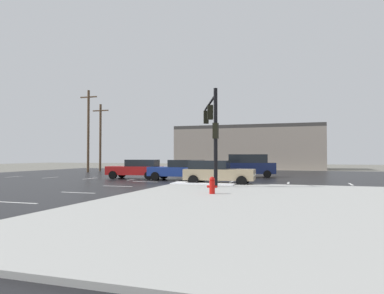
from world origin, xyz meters
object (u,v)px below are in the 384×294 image
sedan_blue (180,169)px  utility_pole_far (88,129)px  sedan_tan (217,172)px  sedan_red (137,169)px  suv_navy (248,165)px  fire_hydrant (212,185)px  utility_pole_distant (100,136)px  traffic_signal_mast (212,123)px

sedan_blue → utility_pole_far: 18.26m
sedan_tan → sedan_red: same height
suv_navy → sedan_tan: bearing=-101.3°
fire_hydrant → suv_navy: bearing=92.2°
fire_hydrant → sedan_red: (-9.08, 10.41, 0.32)m
sedan_blue → utility_pole_far: bearing=-34.2°
sedan_tan → sedan_blue: (-3.73, 3.35, 0.00)m
utility_pole_far → sedan_tan: bearing=-35.1°
fire_hydrant → utility_pole_distant: size_ratio=0.09×
traffic_signal_mast → utility_pole_far: (-18.55, 14.12, 1.05)m
sedan_red → sedan_blue: size_ratio=1.02×
utility_pole_distant → sedan_blue: bearing=-40.0°
utility_pole_far → utility_pole_distant: utility_pole_far is taller
utility_pole_distant → sedan_red: bearing=-47.4°
suv_navy → sedan_blue: (-4.45, -5.64, -0.24)m
traffic_signal_mast → sedan_tan: traffic_signal_mast is taller
utility_pole_far → utility_pole_distant: bearing=95.5°
traffic_signal_mast → utility_pole_distant: 25.48m
sedan_red → utility_pole_distant: bearing=-52.7°
sedan_tan → sedan_red: size_ratio=0.99×
suv_navy → sedan_red: 9.85m
sedan_blue → utility_pole_distant: utility_pole_distant is taller
traffic_signal_mast → suv_navy: 10.48m
suv_navy → utility_pole_far: bearing=161.3°
traffic_signal_mast → sedan_red: 9.74m
sedan_tan → utility_pole_distant: (-18.90, 16.10, 3.57)m
sedan_blue → utility_pole_distant: size_ratio=0.54×
fire_hydrant → sedan_blue: size_ratio=0.17×
traffic_signal_mast → sedan_blue: traffic_signal_mast is taller
sedan_tan → utility_pole_distant: 25.08m
sedan_blue → sedan_red: bearing=-10.2°
sedan_tan → utility_pole_far: 23.12m
fire_hydrant → utility_pole_distant: utility_pole_distant is taller
fire_hydrant → sedan_tan: (-1.30, 6.41, 0.32)m
sedan_tan → utility_pole_distant: size_ratio=0.55×
fire_hydrant → utility_pole_distant: (-20.20, 22.51, 3.89)m
traffic_signal_mast → utility_pole_distant: size_ratio=0.73×
sedan_tan → fire_hydrant: bearing=-80.9°
fire_hydrant → traffic_signal_mast: bearing=104.3°
fire_hydrant → sedan_tan: sedan_tan is taller
suv_navy → sedan_tan: 9.02m
sedan_tan → utility_pole_far: size_ratio=0.48×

